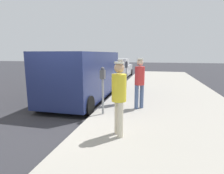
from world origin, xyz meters
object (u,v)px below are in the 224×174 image
object	(u,v)px
pedestrian_in_gray	(120,79)
pedestrian_in_red	(140,80)
pedestrian_in_yellow	(119,94)
parked_van	(85,74)
parking_meter_far	(126,70)
parked_sedan_ahead	(119,69)
parking_meter_near	(103,83)

from	to	relation	value
pedestrian_in_gray	pedestrian_in_red	world-z (taller)	pedestrian_in_red
pedestrian_in_yellow	parked_van	xyz separation A→B (m)	(-2.30, 3.68, -0.00)
parking_meter_far	parked_van	size ratio (longest dim) A/B	0.29
parking_meter_far	parked_sedan_ahead	distance (m)	6.07
parked_sedan_ahead	parking_meter_far	bearing A→B (deg)	-74.93
parking_meter_near	parking_meter_far	bearing A→B (deg)	90.00
parking_meter_near	pedestrian_in_gray	xyz separation A→B (m)	(0.31, 1.29, -0.05)
parking_meter_near	pedestrian_in_gray	world-z (taller)	pedestrian_in_gray
parked_sedan_ahead	parking_meter_near	bearing A→B (deg)	-81.62
parking_meter_near	parking_meter_far	distance (m)	4.83
parking_meter_near	pedestrian_in_yellow	xyz separation A→B (m)	(0.80, -1.43, -0.02)
parking_meter_far	pedestrian_in_gray	bearing A→B (deg)	-85.06
parking_meter_near	pedestrian_in_yellow	bearing A→B (deg)	-60.77
pedestrian_in_gray	parked_van	xyz separation A→B (m)	(-1.81, 0.96, 0.03)
parking_meter_near	pedestrian_in_gray	distance (m)	1.33
parking_meter_near	parked_sedan_ahead	xyz separation A→B (m)	(-1.57, 10.68, -0.43)
pedestrian_in_gray	parked_sedan_ahead	bearing A→B (deg)	101.32
parked_van	parked_sedan_ahead	size ratio (longest dim) A/B	1.18
parking_meter_far	pedestrian_in_yellow	xyz separation A→B (m)	(0.80, -6.27, -0.02)
pedestrian_in_gray	parked_van	distance (m)	2.04
parking_meter_far	parked_van	distance (m)	2.99
parking_meter_far	parked_sedan_ahead	size ratio (longest dim) A/B	0.34
parking_meter_near	parked_sedan_ahead	world-z (taller)	parking_meter_near
parking_meter_near	parked_van	xyz separation A→B (m)	(-1.50, 2.25, -0.03)
pedestrian_in_red	parked_sedan_ahead	xyz separation A→B (m)	(-2.65, 9.77, -0.42)
parking_meter_far	parked_van	xyz separation A→B (m)	(-1.50, -2.59, -0.03)
parking_meter_far	pedestrian_in_gray	size ratio (longest dim) A/B	0.89
pedestrian_in_yellow	parked_sedan_ahead	size ratio (longest dim) A/B	0.40
parking_meter_far	parked_sedan_ahead	xyz separation A→B (m)	(-1.57, 5.85, -0.43)
parking_meter_near	parking_meter_far	size ratio (longest dim) A/B	1.00
parking_meter_far	pedestrian_in_gray	distance (m)	3.56
pedestrian_in_yellow	pedestrian_in_red	xyz separation A→B (m)	(0.27, 2.34, 0.01)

